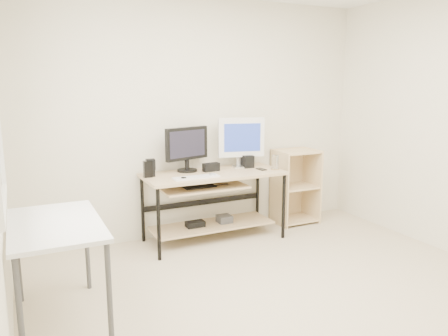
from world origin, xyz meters
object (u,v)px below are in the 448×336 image
white_imac (241,139)px  desk (211,192)px  black_monitor (187,146)px  audio_controller (148,169)px  shelf_unit (294,186)px  side_table (56,233)px

white_imac → desk: bearing=-148.6°
black_monitor → audio_controller: size_ratio=3.04×
desk → shelf_unit: (1.18, 0.16, -0.09)m
audio_controller → side_table: bearing=-131.4°
shelf_unit → audio_controller: size_ratio=5.29×
shelf_unit → black_monitor: black_monitor is taller
side_table → audio_controller: bearing=49.0°
desk → side_table: (-1.65, -1.06, 0.13)m
side_table → shelf_unit: shelf_unit is taller
side_table → shelf_unit: bearing=23.3°
side_table → black_monitor: black_monitor is taller
desk → shelf_unit: bearing=7.8°
black_monitor → audio_controller: 0.51m
side_table → desk: bearing=32.7°
desk → shelf_unit: 1.19m
desk → shelf_unit: size_ratio=1.67×
shelf_unit → black_monitor: bearing=179.3°
desk → shelf_unit: shelf_unit is taller
desk → audio_controller: 0.74m
side_table → black_monitor: bearing=40.5°
side_table → shelf_unit: size_ratio=1.11×
side_table → audio_controller: 1.51m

